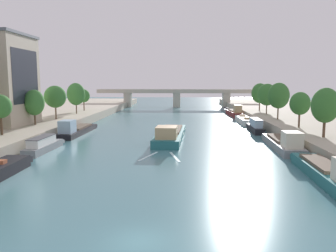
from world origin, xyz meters
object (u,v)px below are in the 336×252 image
Objects in this scene: moored_boat_right_second at (226,110)px; moored_boat_right_end at (329,172)px; tree_left_third at (84,96)px; tree_right_nearest at (267,95)px; tree_left_second at (55,97)px; moored_boat_right_downstream at (283,143)px; moored_boat_right_near at (235,112)px; tree_right_past_mid at (260,93)px; bridge_far at (177,96)px; tree_left_by_lamp at (34,103)px; moored_boat_right_gap_after at (255,126)px; tree_right_distant at (279,96)px; moored_boat_right_midway at (244,120)px; tree_left_midway at (0,107)px; tree_right_end_of_row at (325,105)px; tree_left_nearest at (76,94)px; moored_boat_left_gap_after at (43,145)px; tree_right_second at (300,104)px; moored_boat_left_second at (76,130)px; barge_midriver at (170,134)px.

moored_boat_right_end is at bearing -89.67° from moored_boat_right_second.
tree_right_nearest is (48.33, -8.32, 0.74)m from tree_left_third.
tree_left_second is at bearing -164.31° from tree_right_nearest.
moored_boat_right_downstream is 2.24× the size of tree_left_second.
tree_right_past_mid reaches higher than moored_boat_right_near.
tree_left_third is at bearing -153.14° from moored_boat_right_second.
tree_left_by_lamp is at bearing -108.95° from bridge_far.
moored_boat_right_near is at bearing 9.40° from tree_left_third.
tree_right_distant is at bearing 38.19° from moored_boat_right_gap_after.
tree_left_second is at bearing -163.78° from moored_boat_right_midway.
tree_right_distant is at bearing -69.64° from bridge_far.
tree_left_midway is at bearing -89.70° from tree_left_third.
moored_boat_right_downstream is at bearing 166.39° from tree_right_end_of_row.
moored_boat_right_end is 2.15× the size of tree_left_nearest.
moored_boat_right_downstream is 1.45× the size of moored_boat_right_gap_after.
tree_left_by_lamp reaches higher than moored_boat_right_downstream.
moored_boat_right_gap_after is 9.30m from tree_right_distant.
moored_boat_left_gap_after is 1.48× the size of tree_left_second.
tree_left_by_lamp reaches higher than moored_boat_right_gap_after.
tree_right_second is (5.36, -23.44, 5.60)m from moored_boat_right_midway.
bridge_far is at bearing 73.76° from tree_left_midway.
tree_left_third reaches higher than moored_boat_left_gap_after.
tree_right_distant is at bearing 90.96° from tree_right_second.
moored_boat_right_second is 26.77m from bridge_far.
tree_right_nearest reaches higher than moored_boat_right_downstream.
moored_boat_right_second is at bearing 55.55° from moored_boat_left_second.
moored_boat_left_gap_after is 37.74m from moored_boat_right_end.
tree_left_second is 0.95× the size of tree_right_nearest.
tree_right_past_mid is at bearing 88.67° from tree_right_second.
tree_left_midway is at bearing -160.86° from barge_midriver.
tree_left_second reaches higher than tree_left_midway.
tree_left_midway is at bearing 159.75° from moored_boat_right_end.
moored_boat_right_near is 40.68m from tree_right_second.
tree_right_distant is 1.03× the size of tree_right_past_mid.
tree_left_third is at bearing -121.03° from bridge_far.
tree_left_midway is at bearing -122.84° from moored_boat_right_second.
tree_right_past_mid reaches higher than moored_boat_left_gap_after.
tree_left_third is 0.78× the size of tree_right_past_mid.
tree_left_third is 0.95× the size of tree_right_second.
moored_boat_left_gap_after is 46.22m from tree_left_third.
tree_right_nearest is at bearing 42.09° from moored_boat_left_gap_after.
tree_left_third reaches higher than moored_boat_right_midway.
tree_left_nearest is (0.86, 21.98, 0.77)m from tree_left_by_lamp.
tree_left_second is at bearing 152.79° from barge_midriver.
tree_right_second reaches higher than moored_boat_right_near.
tree_left_midway reaches higher than moored_boat_right_near.
moored_boat_right_second is 1.71× the size of tree_left_third.
bridge_far is (-17.74, 51.02, 3.83)m from moored_boat_right_midway.
moored_boat_right_near is 43.68m from tree_left_third.
moored_boat_left_second is at bearing -171.82° from moored_boat_right_gap_after.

